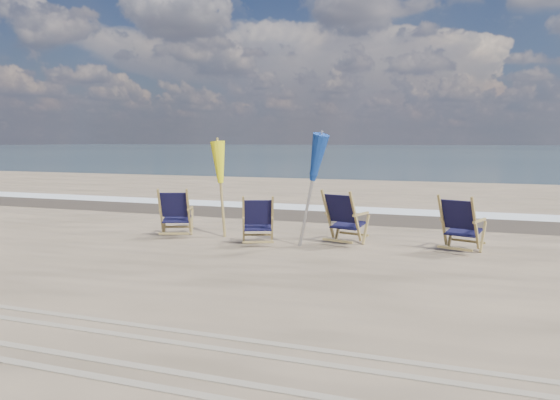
% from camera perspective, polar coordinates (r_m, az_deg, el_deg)
% --- Properties ---
extents(ocean, '(400.00, 400.00, 0.00)m').
position_cam_1_polar(ocean, '(135.02, 18.79, 5.07)').
color(ocean, '#314852').
rests_on(ocean, ground).
extents(surf_foam, '(200.00, 1.40, 0.01)m').
position_cam_1_polar(surf_foam, '(15.75, 7.66, -0.98)').
color(surf_foam, silver).
rests_on(surf_foam, ground).
extents(wet_sand_strip, '(200.00, 2.60, 0.00)m').
position_cam_1_polar(wet_sand_strip, '(14.30, 6.36, -1.70)').
color(wet_sand_strip, '#42362A').
rests_on(wet_sand_strip, ground).
extents(tire_tracks, '(80.00, 1.30, 0.01)m').
position_cam_1_polar(tire_tracks, '(5.70, -18.16, -14.21)').
color(tire_tracks, gray).
rests_on(tire_tracks, ground).
extents(beach_chair_0, '(0.87, 0.92, 1.02)m').
position_cam_1_polar(beach_chair_0, '(11.20, -9.52, -1.33)').
color(beach_chair_0, black).
rests_on(beach_chair_0, ground).
extents(beach_chair_1, '(0.84, 0.88, 0.96)m').
position_cam_1_polar(beach_chair_1, '(10.17, -0.80, -2.16)').
color(beach_chair_1, black).
rests_on(beach_chair_1, ground).
extents(beach_chair_2, '(0.86, 0.92, 1.06)m').
position_cam_1_polar(beach_chair_2, '(10.13, 7.88, -1.97)').
color(beach_chair_2, black).
rests_on(beach_chair_2, ground).
extents(beach_chair_3, '(0.87, 0.92, 1.04)m').
position_cam_1_polar(beach_chair_3, '(9.89, 19.72, -2.55)').
color(beach_chair_3, black).
rests_on(beach_chair_3, ground).
extents(umbrella_yellow, '(0.30, 0.30, 1.94)m').
position_cam_1_polar(umbrella_yellow, '(11.16, -6.16, 3.42)').
color(umbrella_yellow, '#9B8145').
rests_on(umbrella_yellow, ground).
extents(umbrella_blue, '(0.30, 0.30, 2.14)m').
position_cam_1_polar(umbrella_blue, '(9.89, 3.10, 4.18)').
color(umbrella_blue, '#A5A5AD').
rests_on(umbrella_blue, ground).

